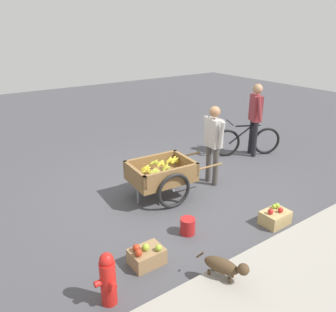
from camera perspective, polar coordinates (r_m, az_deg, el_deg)
The scene contains 10 objects.
ground_plane at distance 6.44m, azimuth 0.74°, elevation -5.91°, with size 24.00×24.00×0.00m, color #47474C.
fruit_cart at distance 6.04m, azimuth -1.14°, elevation -3.23°, with size 1.70×0.99×0.73m.
vendor_person at distance 6.46m, azimuth 7.69°, elevation 2.90°, with size 0.23×0.60×1.55m.
bicycle at distance 8.26m, azimuth 13.14°, elevation 2.48°, with size 1.50×0.82×0.85m.
cyclist_person at distance 8.12m, azimuth 14.54°, elevation 7.04°, with size 0.33×0.55×1.70m.
dog at distance 4.27m, azimuth 9.51°, elevation -17.95°, with size 0.34×0.63×0.40m.
fire_hydrant at distance 4.02m, azimuth -10.13°, elevation -19.77°, with size 0.25×0.25×0.67m.
plastic_bucket at distance 5.18m, azimuth 3.34°, elevation -11.74°, with size 0.23×0.23×0.25m, color #B21E1E.
apple_crate at distance 5.66m, azimuth 17.64°, elevation -9.80°, with size 0.44×0.32×0.31m.
mixed_fruit_crate at distance 4.61m, azimuth -3.69°, elevation -16.46°, with size 0.44×0.32×0.32m.
Camera 1 is at (3.37, 4.62, 2.96)m, focal length 36.06 mm.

